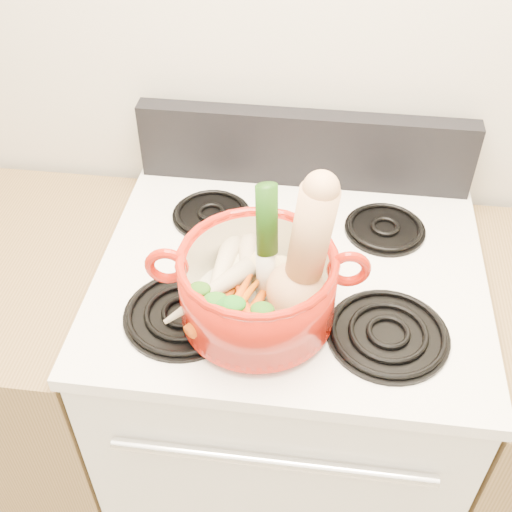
# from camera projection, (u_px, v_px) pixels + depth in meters

# --- Properties ---
(wall_back) EXTENTS (3.50, 0.02, 2.60)m
(wall_back) POSITION_uv_depth(u_px,v_px,m) (313.00, 28.00, 1.32)
(wall_back) COLOR beige
(wall_back) RESTS_ON floor
(stove_body) EXTENTS (0.76, 0.65, 0.92)m
(stove_body) POSITION_uv_depth(u_px,v_px,m) (284.00, 406.00, 1.63)
(stove_body) COLOR silver
(stove_body) RESTS_ON floor
(cooktop) EXTENTS (0.78, 0.67, 0.03)m
(cooktop) POSITION_uv_depth(u_px,v_px,m) (291.00, 272.00, 1.31)
(cooktop) COLOR white
(cooktop) RESTS_ON stove_body
(control_backsplash) EXTENTS (0.76, 0.05, 0.18)m
(control_backsplash) POSITION_uv_depth(u_px,v_px,m) (304.00, 149.00, 1.46)
(control_backsplash) COLOR black
(control_backsplash) RESTS_ON cooktop
(oven_handle) EXTENTS (0.60, 0.02, 0.02)m
(oven_handle) POSITION_uv_depth(u_px,v_px,m) (272.00, 462.00, 1.17)
(oven_handle) COLOR silver
(oven_handle) RESTS_ON stove_body
(burner_front_left) EXTENTS (0.22, 0.22, 0.02)m
(burner_front_left) POSITION_uv_depth(u_px,v_px,m) (183.00, 313.00, 1.20)
(burner_front_left) COLOR black
(burner_front_left) RESTS_ON cooktop
(burner_front_right) EXTENTS (0.22, 0.22, 0.02)m
(burner_front_right) POSITION_uv_depth(u_px,v_px,m) (388.00, 333.00, 1.16)
(burner_front_right) COLOR black
(burner_front_right) RESTS_ON cooktop
(burner_back_left) EXTENTS (0.17, 0.17, 0.02)m
(burner_back_left) POSITION_uv_depth(u_px,v_px,m) (212.00, 213.00, 1.42)
(burner_back_left) COLOR black
(burner_back_left) RESTS_ON cooktop
(burner_back_right) EXTENTS (0.17, 0.17, 0.02)m
(burner_back_right) POSITION_uv_depth(u_px,v_px,m) (385.00, 228.00, 1.38)
(burner_back_right) COLOR black
(burner_back_right) RESTS_ON cooktop
(dutch_oven) EXTENTS (0.31, 0.31, 0.14)m
(dutch_oven) POSITION_uv_depth(u_px,v_px,m) (257.00, 286.00, 1.14)
(dutch_oven) COLOR #A9170A
(dutch_oven) RESTS_ON burner_front_left
(pot_handle_left) EXTENTS (0.08, 0.03, 0.08)m
(pot_handle_left) POSITION_uv_depth(u_px,v_px,m) (167.00, 266.00, 1.11)
(pot_handle_left) COLOR #A9170A
(pot_handle_left) RESTS_ON dutch_oven
(pot_handle_right) EXTENTS (0.08, 0.03, 0.08)m
(pot_handle_right) POSITION_uv_depth(u_px,v_px,m) (349.00, 269.00, 1.11)
(pot_handle_right) COLOR #A9170A
(pot_handle_right) RESTS_ON dutch_oven
(squash) EXTENTS (0.17, 0.16, 0.28)m
(squash) POSITION_uv_depth(u_px,v_px,m) (305.00, 253.00, 1.06)
(squash) COLOR tan
(squash) RESTS_ON dutch_oven
(leek) EXTENTS (0.06, 0.07, 0.25)m
(leek) POSITION_uv_depth(u_px,v_px,m) (266.00, 244.00, 1.10)
(leek) COLOR beige
(leek) RESTS_ON dutch_oven
(ginger) EXTENTS (0.11, 0.09, 0.05)m
(ginger) POSITION_uv_depth(u_px,v_px,m) (263.00, 268.00, 1.20)
(ginger) COLOR tan
(ginger) RESTS_ON dutch_oven
(parsnip_0) EXTENTS (0.10, 0.22, 0.06)m
(parsnip_0) POSITION_uv_depth(u_px,v_px,m) (231.00, 277.00, 1.19)
(parsnip_0) COLOR beige
(parsnip_0) RESTS_ON dutch_oven
(parsnip_1) EXTENTS (0.07, 0.23, 0.07)m
(parsnip_1) POSITION_uv_depth(u_px,v_px,m) (218.00, 278.00, 1.17)
(parsnip_1) COLOR beige
(parsnip_1) RESTS_ON dutch_oven
(parsnip_2) EXTENTS (0.06, 0.20, 0.06)m
(parsnip_2) POSITION_uv_depth(u_px,v_px,m) (246.00, 268.00, 1.18)
(parsnip_2) COLOR beige
(parsnip_2) RESTS_ON dutch_oven
(parsnip_3) EXTENTS (0.16, 0.16, 0.06)m
(parsnip_3) POSITION_uv_depth(u_px,v_px,m) (209.00, 292.00, 1.13)
(parsnip_3) COLOR beige
(parsnip_3) RESTS_ON dutch_oven
(carrot_0) EXTENTS (0.08, 0.17, 0.05)m
(carrot_0) POSITION_uv_depth(u_px,v_px,m) (254.00, 309.00, 1.13)
(carrot_0) COLOR #D6540A
(carrot_0) RESTS_ON dutch_oven
(carrot_1) EXTENTS (0.09, 0.13, 0.04)m
(carrot_1) POSITION_uv_depth(u_px,v_px,m) (215.00, 310.00, 1.13)
(carrot_1) COLOR #CD580A
(carrot_1) RESTS_ON dutch_oven
(carrot_2) EXTENTS (0.10, 0.16, 0.04)m
(carrot_2) POSITION_uv_depth(u_px,v_px,m) (248.00, 315.00, 1.11)
(carrot_2) COLOR #C13B09
(carrot_2) RESTS_ON dutch_oven
(carrot_3) EXTENTS (0.09, 0.14, 0.04)m
(carrot_3) POSITION_uv_depth(u_px,v_px,m) (238.00, 306.00, 1.11)
(carrot_3) COLOR #D1660A
(carrot_3) RESTS_ON dutch_oven
(carrot_4) EXTENTS (0.06, 0.15, 0.04)m
(carrot_4) POSITION_uv_depth(u_px,v_px,m) (237.00, 302.00, 1.11)
(carrot_4) COLOR #C54209
(carrot_4) RESTS_ON dutch_oven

